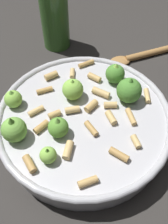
# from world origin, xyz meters

# --- Properties ---
(ground_plane) EXTENTS (2.40, 2.40, 0.00)m
(ground_plane) POSITION_xyz_m (0.00, 0.00, 0.00)
(ground_plane) COLOR #2D2B28
(cooking_pan) EXTENTS (0.32, 0.32, 0.11)m
(cooking_pan) POSITION_xyz_m (-0.00, -0.00, 0.03)
(cooking_pan) COLOR #B7B7BC
(cooking_pan) RESTS_ON ground
(olive_oil_bottle) EXTENTS (0.07, 0.07, 0.21)m
(olive_oil_bottle) POSITION_xyz_m (-0.27, -0.09, 0.09)
(olive_oil_bottle) COLOR #336023
(olive_oil_bottle) RESTS_ON ground
(wooden_spoon) EXTENTS (0.12, 0.22, 0.02)m
(wooden_spoon) POSITION_xyz_m (-0.23, 0.14, 0.01)
(wooden_spoon) COLOR #9E703D
(wooden_spoon) RESTS_ON ground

